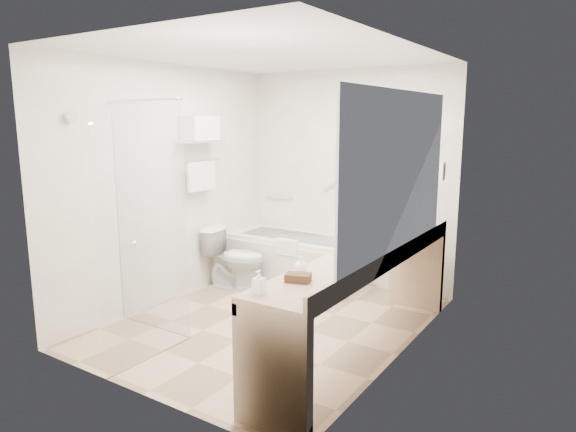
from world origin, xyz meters
The scene contains 25 objects.
floor centered at (0.00, 0.00, 0.00)m, with size 3.20×3.20×0.00m, color tan.
ceiling centered at (0.00, 0.00, 2.50)m, with size 2.60×3.20×0.10m, color silver.
wall_back centered at (0.00, 1.60, 1.25)m, with size 2.60×0.10×2.50m, color silver.
wall_front centered at (0.00, -1.60, 1.25)m, with size 2.60×0.10×2.50m, color silver.
wall_left centered at (-1.30, 0.00, 1.25)m, with size 0.10×3.20×2.50m, color silver.
wall_right centered at (1.30, 0.00, 1.25)m, with size 0.10×3.20×2.50m, color silver.
bathtub centered at (-0.50, 1.24, 0.28)m, with size 1.60×0.73×0.59m.
grab_bar_short centered at (-0.95, 1.56, 0.95)m, with size 0.03×0.03×0.40m, color silver.
grab_bar_long centered at (-0.05, 1.56, 1.25)m, with size 0.03×0.03×0.60m, color silver.
shower_enclosure centered at (-0.63, -0.93, 1.07)m, with size 0.96×0.91×2.11m.
towel_shelf centered at (-1.17, 0.35, 1.75)m, with size 0.24×0.55×0.81m.
vanity_counter centered at (1.02, -0.15, 0.64)m, with size 0.55×2.70×0.95m.
sink centered at (1.05, 0.25, 0.82)m, with size 0.40×0.52×0.14m, color silver.
faucet centered at (1.20, 0.25, 0.93)m, with size 0.03×0.03×0.14m, color silver.
mirror centered at (1.29, -0.15, 1.55)m, with size 0.02×2.00×1.20m, color #AEB2BA.
hairdryer_unit centered at (1.25, 1.05, 1.45)m, with size 0.08×0.10×0.18m, color white.
toilet centered at (-0.95, 0.64, 0.35)m, with size 0.40×0.71×0.70m, color silver.
amenity_basket centered at (0.94, -1.01, 0.88)m, with size 0.17×0.11×0.06m, color #462919.
soap_bottle_a centered at (0.86, -1.35, 0.88)m, with size 0.07×0.15×0.07m, color white.
soap_bottle_b centered at (0.84, -0.82, 0.90)m, with size 0.09×0.12×0.09m, color white.
water_bottle_left centered at (1.04, 0.29, 0.95)m, with size 0.07×0.07×0.21m.
water_bottle_mid centered at (1.04, 1.10, 0.93)m, with size 0.06×0.06×0.18m.
water_bottle_right centered at (1.08, 1.10, 0.93)m, with size 0.05×0.05×0.18m.
drinking_glass_near centered at (0.84, 0.92, 0.90)m, with size 0.08×0.08×0.10m, color silver.
drinking_glass_far centered at (0.94, 0.92, 0.90)m, with size 0.07×0.07×0.10m, color silver.
Camera 1 is at (2.70, -3.85, 1.93)m, focal length 32.00 mm.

